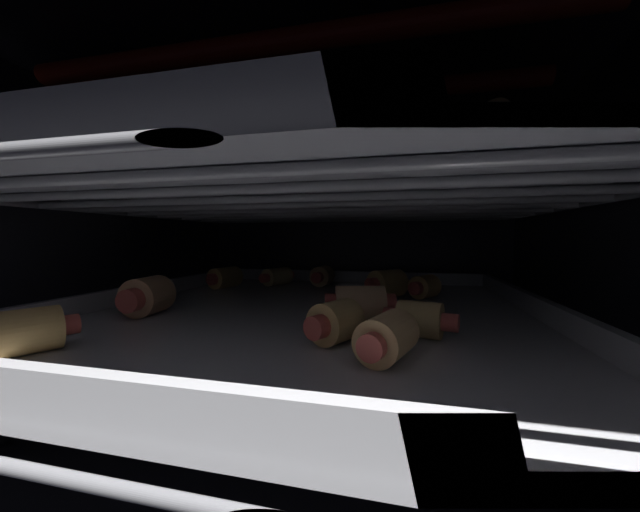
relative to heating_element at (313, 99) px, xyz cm
name	(u,v)px	position (x,y,z in cm)	size (l,w,h in cm)	color
ground_plane	(313,425)	(0.00, 0.00, -31.01)	(51.42, 53.70, 1.20)	black
oven_wall_back	(352,246)	(0.00, 26.25, -14.14)	(51.42, 1.20, 32.53)	black
oven_wall_left	(96,249)	(-25.11, 0.00, -14.14)	(1.20, 51.30, 32.53)	black
oven_wall_right	(626,254)	(25.11, 0.00, -14.14)	(1.20, 51.30, 32.53)	black
oven_ceiling	(313,68)	(0.00, 0.00, 2.73)	(51.42, 53.70, 1.20)	black
heating_element	(313,99)	(0.00, 0.00, 0.00)	(39.22, 20.39, 1.58)	maroon
oven_rack_lower	(313,323)	(0.00, 0.00, -21.03)	(46.66, 50.27, 0.54)	slate
baking_tray_lower	(313,313)	(0.00, 0.00, -20.07)	(40.16, 43.08, 2.77)	silver
pig_in_blanket_lower_0	(387,337)	(7.46, -12.37, -18.39)	(3.60, 5.11, 2.58)	tan
pig_in_blanket_lower_1	(30,331)	(-12.99, -16.09, -18.35)	(3.70, 4.86, 2.66)	tan
pig_in_blanket_lower_2	(336,322)	(4.08, -9.82, -18.33)	(3.70, 4.81, 2.72)	tan
pig_in_blanket_lower_3	(387,284)	(6.56, 8.37, -18.10)	(4.93, 5.11, 3.17)	tan
pig_in_blanket_lower_4	(225,278)	(-15.35, 11.08, -18.29)	(3.72, 5.72, 2.79)	tan
pig_in_blanket_lower_5	(360,304)	(4.97, -4.28, -18.19)	(5.84, 3.80, 2.98)	tan
pig_in_blanket_lower_6	(322,276)	(-2.82, 15.91, -18.27)	(3.10, 5.39, 2.83)	tan
pig_in_blanket_lower_7	(420,319)	(9.44, -7.32, -18.45)	(5.14, 3.14, 2.47)	tan
pig_in_blanket_lower_8	(148,296)	(-13.63, -5.69, -18.01)	(3.75, 5.91, 3.35)	tan
pig_in_blanket_lower_9	(277,276)	(-9.37, 15.34, -18.45)	(3.88, 6.26, 2.47)	tan
pig_in_blanket_lower_10	(425,287)	(10.71, 8.82, -18.39)	(3.76, 4.54, 2.59)	tan
oven_rack_upper	(313,207)	(0.00, 0.00, -10.02)	(46.73, 50.27, 0.61)	slate
baking_tray_upper	(313,199)	(0.00, 0.00, -9.19)	(40.16, 43.08, 2.22)	gray
pig_in_blanket_upper_0	(381,193)	(5.55, 11.52, -7.44)	(5.76, 3.14, 3.06)	tan
pig_in_blanket_upper_1	(267,192)	(-7.50, 7.07, -7.42)	(5.53, 4.33, 3.10)	tan
pig_in_blanket_upper_2	(475,195)	(16.95, 14.89, -7.57)	(3.98, 4.97, 2.79)	tan
pig_in_blanket_upper_3	(481,184)	(15.59, 5.22, -7.64)	(2.75, 5.78, 2.66)	tan
pig_in_blanket_upper_4	(444,160)	(11.05, -5.33, -7.34)	(5.04, 4.23, 3.26)	tan
pig_in_blanket_upper_5	(423,195)	(10.66, 14.19, -7.50)	(5.79, 4.26, 2.92)	tan
pig_in_blanket_upper_6	(393,155)	(7.57, -8.80, -7.59)	(3.77, 5.74, 2.75)	tan
pig_in_blanket_upper_7	(477,136)	(11.98, -11.70, -7.54)	(4.30, 4.77, 2.86)	tan
pig_in_blanket_upper_8	(69,137)	(-9.29, -16.36, -7.45)	(4.76, 5.62, 3.03)	tan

